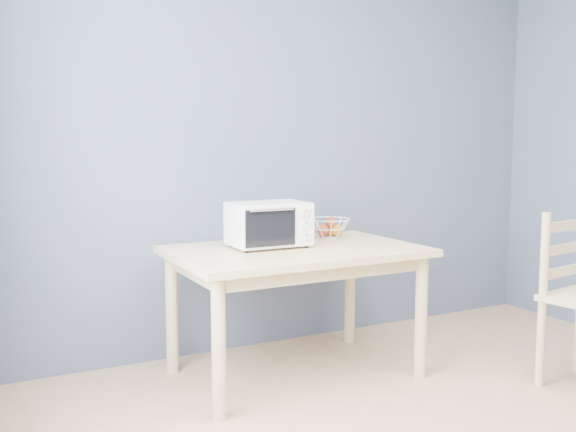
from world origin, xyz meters
TOP-DOWN VIEW (x-y plane):
  - dining_table at (-0.35, 1.63)m, footprint 1.40×0.90m
  - toaster_oven at (-0.50, 1.72)m, footprint 0.44×0.33m
  - fruit_basket at (0.02, 1.88)m, footprint 0.33×0.33m

SIDE VIEW (x-z plane):
  - dining_table at x=-0.35m, z-range 0.27..1.02m
  - fruit_basket at x=0.02m, z-range 0.75..0.88m
  - toaster_oven at x=-0.50m, z-range 0.76..1.02m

